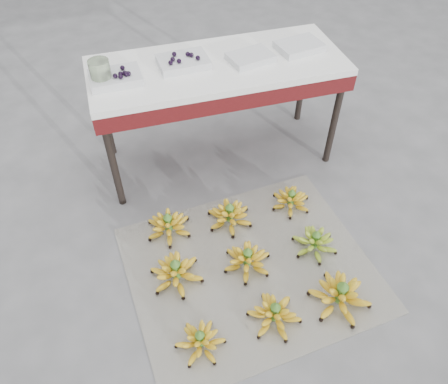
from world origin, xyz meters
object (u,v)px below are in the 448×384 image
object	(u,v)px
newspaper_mat	(250,268)
bunch_front_left	(200,341)
bunch_front_right	(340,295)
tray_left	(183,62)
bunch_mid_left	(176,272)
glass_jar	(101,73)
bunch_mid_center	(247,260)
bunch_back_right	(291,200)
tray_far_left	(116,77)
vendor_table	(218,75)
tray_far_right	(299,46)
bunch_mid_right	(315,242)
tray_right	(250,57)
bunch_back_left	(169,225)
bunch_front_center	(274,314)
bunch_back_center	(230,215)

from	to	relation	value
newspaper_mat	bunch_front_left	world-z (taller)	bunch_front_left
bunch_front_right	tray_left	size ratio (longest dim) A/B	1.08
bunch_mid_left	glass_jar	world-z (taller)	glass_jar
bunch_mid_center	bunch_back_right	size ratio (longest dim) A/B	0.99
newspaper_mat	tray_far_left	bearing A→B (deg)	118.35
bunch_mid_left	vendor_table	size ratio (longest dim) A/B	0.21
tray_far_right	glass_jar	xyz separation A→B (m)	(-1.14, -0.05, 0.05)
bunch_mid_right	tray_right	bearing A→B (deg)	79.80
tray_left	vendor_table	bearing A→B (deg)	-7.57
newspaper_mat	tray_far_left	world-z (taller)	tray_far_left
bunch_front_right	bunch_back_left	world-z (taller)	bunch_front_right
newspaper_mat	tray_far_left	size ratio (longest dim) A/B	4.54
bunch_mid_center	glass_jar	bearing A→B (deg)	127.97
bunch_front_center	vendor_table	distance (m)	1.36
bunch_mid_right	tray_far_left	bearing A→B (deg)	117.73
bunch_back_right	tray_far_right	size ratio (longest dim) A/B	1.01
vendor_table	bunch_back_left	bearing A→B (deg)	-129.35
bunch_front_left	vendor_table	distance (m)	1.45
bunch_front_center	bunch_back_left	size ratio (longest dim) A/B	0.93
bunch_mid_left	bunch_back_left	size ratio (longest dim) A/B	0.96
newspaper_mat	bunch_front_left	bearing A→B (deg)	-136.60
bunch_front_left	bunch_back_right	xyz separation A→B (m)	(0.74, 0.70, 0.00)
bunch_back_left	bunch_back_right	world-z (taller)	bunch_back_left
bunch_front_left	tray_far_left	distance (m)	1.40
tray_far_right	bunch_mid_left	bearing A→B (deg)	-137.93
bunch_mid_right	bunch_back_left	xyz separation A→B (m)	(-0.74, 0.34, 0.00)
bunch_back_right	tray_right	world-z (taller)	tray_right
newspaper_mat	tray_far_right	xyz separation A→B (m)	(0.59, 0.93, 0.72)
bunch_front_right	tray_far_left	bearing A→B (deg)	124.02
bunch_mid_right	bunch_front_right	bearing A→B (deg)	-111.38
bunch_mid_center	vendor_table	bearing A→B (deg)	89.51
tray_far_right	bunch_front_center	bearing A→B (deg)	-114.84
newspaper_mat	tray_right	distance (m)	1.17
bunch_back_right	tray_far_right	bearing A→B (deg)	84.96
vendor_table	bunch_back_right	bearing A→B (deg)	-63.01
bunch_mid_left	glass_jar	size ratio (longest dim) A/B	2.20
tray_left	tray_right	bearing A→B (deg)	-8.50
vendor_table	bunch_front_center	bearing A→B (deg)	-93.57
tray_far_left	tray_left	distance (m)	0.38
bunch_front_left	bunch_front_right	size ratio (longest dim) A/B	0.95
bunch_back_center	tray_right	world-z (taller)	tray_right
bunch_mid_left	bunch_back_center	world-z (taller)	bunch_mid_left
bunch_front_center	tray_far_left	bearing A→B (deg)	104.34
bunch_back_right	bunch_back_center	bearing A→B (deg)	-162.49
bunch_mid_center	vendor_table	size ratio (longest dim) A/B	0.19
bunch_front_left	glass_jar	distance (m)	1.43
bunch_mid_left	tray_right	xyz separation A→B (m)	(0.66, 0.84, 0.65)
newspaper_mat	bunch_back_center	xyz separation A→B (m)	(-0.01, 0.34, 0.06)
bunch_back_left	tray_far_right	xyz separation A→B (m)	(0.95, 0.56, 0.66)
bunch_front_center	tray_far_left	world-z (taller)	tray_far_left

